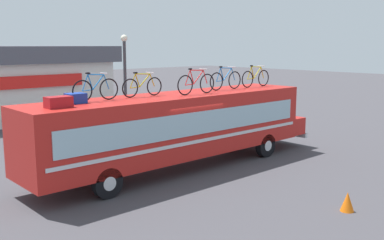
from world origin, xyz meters
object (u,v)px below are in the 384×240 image
at_px(bus, 180,125).
at_px(street_lamp, 125,81).
at_px(rooftop_bicycle_3, 196,83).
at_px(luggage_bag_1, 58,102).
at_px(luggage_bag_2, 76,98).
at_px(rooftop_bicycle_4, 226,80).
at_px(rooftop_bicycle_1, 96,89).
at_px(rooftop_bicycle_2, 142,86).
at_px(rooftop_bicycle_5, 256,78).
at_px(traffic_cone, 347,202).

distance_m(bus, street_lamp, 4.81).
bearing_deg(rooftop_bicycle_3, luggage_bag_1, 179.54).
height_order(luggage_bag_2, street_lamp, street_lamp).
distance_m(rooftop_bicycle_4, street_lamp, 4.88).
bearing_deg(rooftop_bicycle_1, rooftop_bicycle_2, 0.16).
bearing_deg(rooftop_bicycle_2, luggage_bag_1, -169.07).
height_order(luggage_bag_1, luggage_bag_2, luggage_bag_1).
relative_size(luggage_bag_2, street_lamp, 0.11).
bearing_deg(rooftop_bicycle_3, bus, 140.92).
height_order(bus, rooftop_bicycle_1, rooftop_bicycle_1).
xyz_separation_m(rooftop_bicycle_2, rooftop_bicycle_4, (3.92, -0.28, 0.03)).
distance_m(rooftop_bicycle_5, traffic_cone, 8.04).
bearing_deg(rooftop_bicycle_4, rooftop_bicycle_2, 175.98).
relative_size(rooftop_bicycle_3, rooftop_bicycle_5, 1.02).
relative_size(luggage_bag_2, rooftop_bicycle_1, 0.33).
bearing_deg(rooftop_bicycle_4, rooftop_bicycle_5, -0.87).
bearing_deg(rooftop_bicycle_4, rooftop_bicycle_1, 177.31).
relative_size(rooftop_bicycle_5, street_lamp, 0.35).
bearing_deg(rooftop_bicycle_2, traffic_cone, -73.25).
distance_m(luggage_bag_1, rooftop_bicycle_1, 1.76).
xyz_separation_m(rooftop_bicycle_3, rooftop_bicycle_4, (2.01, 0.43, -0.00)).
relative_size(bus, rooftop_bicycle_5, 7.17).
xyz_separation_m(luggage_bag_1, rooftop_bicycle_1, (1.61, 0.66, 0.23)).
height_order(rooftop_bicycle_2, rooftop_bicycle_5, rooftop_bicycle_5).
bearing_deg(luggage_bag_2, rooftop_bicycle_5, -1.44).
bearing_deg(traffic_cone, rooftop_bicycle_1, 119.79).
distance_m(bus, rooftop_bicycle_3, 1.66).
bearing_deg(bus, rooftop_bicycle_2, 167.33).
xyz_separation_m(luggage_bag_2, rooftop_bicycle_1, (0.77, 0.09, 0.23)).
xyz_separation_m(rooftop_bicycle_2, traffic_cone, (2.05, -6.80, -2.90)).
bearing_deg(rooftop_bicycle_2, bus, -12.67).
bearing_deg(bus, luggage_bag_1, -175.96).
distance_m(rooftop_bicycle_1, rooftop_bicycle_4, 5.77).
distance_m(luggage_bag_1, luggage_bag_2, 1.02).
bearing_deg(traffic_cone, rooftop_bicycle_3, 91.27).
xyz_separation_m(rooftop_bicycle_1, rooftop_bicycle_2, (1.84, 0.01, -0.02)).
bearing_deg(bus, luggage_bag_2, 176.77).
relative_size(bus, rooftop_bicycle_1, 7.60).
bearing_deg(rooftop_bicycle_5, rooftop_bicycle_1, 177.75).
relative_size(rooftop_bicycle_4, rooftop_bicycle_5, 1.01).
relative_size(luggage_bag_1, street_lamp, 0.14).
distance_m(luggage_bag_1, rooftop_bicycle_3, 5.37).
height_order(rooftop_bicycle_1, traffic_cone, rooftop_bicycle_1).
bearing_deg(rooftop_bicycle_5, luggage_bag_2, 178.56).
height_order(luggage_bag_1, rooftop_bicycle_3, rooftop_bicycle_3).
xyz_separation_m(bus, rooftop_bicycle_5, (4.33, 0.02, 1.54)).
height_order(rooftop_bicycle_2, street_lamp, street_lamp).
bearing_deg(rooftop_bicycle_4, rooftop_bicycle_3, -167.81).
xyz_separation_m(luggage_bag_2, street_lamp, (4.73, 4.35, 0.01)).
distance_m(bus, rooftop_bicycle_4, 2.93).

